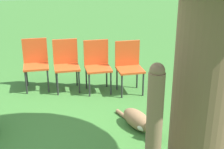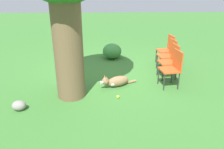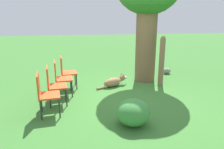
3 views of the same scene
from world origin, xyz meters
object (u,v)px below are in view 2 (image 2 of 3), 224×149
red_chair_0 (167,48)px  red_chair_1 (169,53)px  dog (116,81)px  fence_post (60,58)px  red_chair_2 (171,59)px  red_chair_3 (173,66)px  tennis_ball (118,97)px

red_chair_0 → red_chair_1: (0.10, 0.55, 0.00)m
dog → fence_post: (1.34, -0.11, 0.59)m
fence_post → red_chair_2: size_ratio=1.58×
red_chair_1 → red_chair_2: (0.10, 0.55, 0.00)m
fence_post → red_chair_3: fence_post is taller
red_chair_1 → red_chair_0: bearing=-108.2°
red_chair_3 → tennis_ball: (1.34, 0.58, -0.49)m
red_chair_1 → red_chair_2: same height
red_chair_1 → tennis_ball: (1.55, 1.68, -0.49)m
red_chair_1 → fence_post: bearing=10.6°
tennis_ball → dog: bearing=-88.6°
fence_post → tennis_ball: bearing=152.0°
red_chair_2 → tennis_ball: (1.45, 1.13, -0.49)m
red_chair_0 → tennis_ball: red_chair_0 is taller
red_chair_0 → red_chair_1: size_ratio=1.00×
fence_post → tennis_ball: size_ratio=21.09×
dog → tennis_ball: (-0.01, 0.61, -0.10)m
red_chair_2 → red_chair_0: bearing=-108.2°
fence_post → red_chair_3: (-2.70, 0.14, -0.20)m
tennis_ball → red_chair_2: bearing=-142.0°
red_chair_1 → red_chair_2: 0.56m
fence_post → red_chair_0: (-3.01, -1.51, -0.20)m
red_chair_0 → tennis_ball: (1.65, 2.23, -0.49)m
tennis_ball → red_chair_0: bearing=-126.5°
red_chair_1 → red_chair_2: size_ratio=1.00×
red_chair_0 → red_chair_1: 0.56m
red_chair_1 → tennis_ball: red_chair_1 is taller
dog → red_chair_2: 1.60m
dog → red_chair_0: 2.36m
red_chair_1 → tennis_ball: bearing=39.6°
dog → red_chair_0: size_ratio=1.03×
red_chair_2 → tennis_ball: 1.90m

